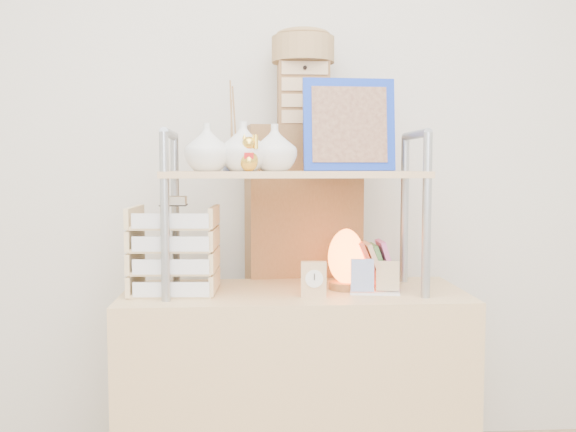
# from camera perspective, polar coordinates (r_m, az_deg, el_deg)

# --- Properties ---
(desk) EXTENTS (1.20, 0.50, 0.75)m
(desk) POSITION_cam_1_polar(r_m,az_deg,el_deg) (2.38, 0.54, -15.53)
(desk) COLOR tan
(desk) RESTS_ON ground
(cabinet) EXTENTS (0.47, 0.29, 1.35)m
(cabinet) POSITION_cam_1_polar(r_m,az_deg,el_deg) (2.66, 1.27, -6.69)
(cabinet) COLOR brown
(cabinet) RESTS_ON ground
(hutch) EXTENTS (0.90, 0.34, 0.76)m
(hutch) POSITION_cam_1_polar(r_m,az_deg,el_deg) (2.25, -0.95, 4.71)
(hutch) COLOR #979EA5
(hutch) RESTS_ON desk
(letter_tray) EXTENTS (0.29, 0.27, 0.34)m
(letter_tray) POSITION_cam_1_polar(r_m,az_deg,el_deg) (2.26, -10.06, -3.38)
(letter_tray) COLOR #DBBE83
(letter_tray) RESTS_ON desk
(salt_lamp) EXTENTS (0.14, 0.13, 0.22)m
(salt_lamp) POSITION_cam_1_polar(r_m,az_deg,el_deg) (2.30, 5.19, -3.79)
(salt_lamp) COLOR brown
(salt_lamp) RESTS_ON desk
(desk_clock) EXTENTS (0.09, 0.04, 0.12)m
(desk_clock) POSITION_cam_1_polar(r_m,az_deg,el_deg) (2.16, 2.30, -5.64)
(desk_clock) COLOR tan
(desk_clock) RESTS_ON desk
(postcard_stand) EXTENTS (0.18, 0.07, 0.12)m
(postcard_stand) POSITION_cam_1_polar(r_m,az_deg,el_deg) (2.24, 7.71, -6.01)
(postcard_stand) COLOR white
(postcard_stand) RESTS_ON desk
(drawer_chest) EXTENTS (0.20, 0.16, 0.25)m
(drawer_chest) POSITION_cam_1_polar(r_m,az_deg,el_deg) (2.61, 1.35, 10.74)
(drawer_chest) COLOR brown
(drawer_chest) RESTS_ON cabinet
(woven_basket) EXTENTS (0.25, 0.25, 0.10)m
(woven_basket) POSITION_cam_1_polar(r_m,az_deg,el_deg) (2.63, 1.35, 14.52)
(woven_basket) COLOR olive
(woven_basket) RESTS_ON drawer_chest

